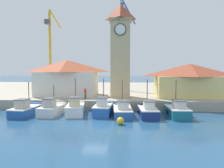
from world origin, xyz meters
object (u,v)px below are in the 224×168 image
Objects in this scene: fishing_boat_left_inner at (75,108)px; fishing_boat_center at (123,110)px; mooring_buoy at (120,121)px; fishing_boat_far_left at (26,110)px; fishing_boat_mid_left at (103,109)px; fishing_boat_right_inner at (177,111)px; port_crane_near at (122,56)px; port_crane_far at (51,58)px; warehouse_right at (190,80)px; fishing_boat_left_outer at (52,109)px; clock_tower at (120,48)px; fishing_boat_mid_right at (148,111)px; dock_worker_near_tower at (85,93)px; warehouse_left at (67,77)px.

fishing_boat_left_inner reaches higher than fishing_boat_center.
mooring_buoy is (5.68, -4.40, -0.42)m from fishing_boat_left_inner.
fishing_boat_far_left is 11.78m from fishing_boat_center.
fishing_boat_right_inner is (8.86, -0.36, -0.07)m from fishing_boat_mid_left.
port_crane_far is (-16.49, 4.95, -0.29)m from port_crane_near.
mooring_buoy is at bearing -58.62° from port_crane_far.
fishing_boat_center is 4.03m from mooring_buoy.
fishing_boat_center is (5.85, -0.38, -0.11)m from fishing_boat_left_inner.
fishing_boat_left_inner is 0.45× the size of warehouse_right.
fishing_boat_far_left is 12.21m from mooring_buoy.
fishing_boat_left_outer is 6.32m from fishing_boat_mid_left.
fishing_boat_mid_left reaches higher than fishing_boat_right_inner.
clock_tower is 14.11m from mooring_buoy.
fishing_boat_far_left is 9.39m from fishing_boat_mid_left.
dock_worker_near_tower is (-8.44, 5.27, 1.49)m from fishing_boat_mid_right.
fishing_boat_left_inner is at bearing -127.89° from clock_tower.
mooring_buoy is at bearing -130.31° from warehouse_right.
fishing_boat_right_inner is at bearing -0.59° from fishing_boat_left_outer.
fishing_boat_left_outer is (3.05, 0.49, 0.03)m from fishing_boat_far_left.
port_crane_near is at bearing 100.14° from fishing_boat_mid_right.
fishing_boat_left_inner reaches higher than fishing_boat_left_outer.
dock_worker_near_tower is at bearing 56.01° from fishing_boat_left_outer.
dock_worker_near_tower is at bearing -47.22° from warehouse_left.
fishing_boat_left_outer is 20.76m from warehouse_right.
fishing_boat_right_inner is 33.66m from port_crane_far.
fishing_boat_far_left is at bearing 162.06° from mooring_buoy.
clock_tower reaches higher than mooring_buoy.
warehouse_left reaches higher than mooring_buoy.
dock_worker_near_tower is (3.27, 4.85, 1.45)m from fishing_boat_left_outer.
clock_tower reaches higher than fishing_boat_mid_left.
fishing_boat_far_left is 5.96m from fishing_boat_left_inner.
fishing_boat_center is 0.55× the size of warehouse_left.
port_crane_near is at bearing 90.41° from mooring_buoy.
warehouse_right is 0.58× the size of port_crane_near.
fishing_boat_mid_left is 8.87m from fishing_boat_right_inner.
fishing_boat_center is 0.34× the size of clock_tower.
clock_tower is (1.96, 6.89, 7.97)m from fishing_boat_mid_left.
fishing_boat_right_inner is (6.45, 0.07, 0.05)m from fishing_boat_center.
port_crane_far reaches higher than mooring_buoy.
fishing_boat_left_inner is 4.92m from dock_worker_near_tower.
fishing_boat_mid_right is at bearing -49.84° from port_crane_far.
fishing_boat_center is 7.19× the size of mooring_buoy.
dock_worker_near_tower is at bearing 137.00° from fishing_boat_center.
warehouse_right is at bearing 22.80° from fishing_boat_left_outer.
fishing_boat_far_left is at bearing -139.81° from dock_worker_near_tower.
fishing_boat_far_left is 8.41m from dock_worker_near_tower.
fishing_boat_left_outer is at bearing -114.89° from port_crane_near.
mooring_buoy is (-10.35, -12.20, -3.58)m from warehouse_right.
clock_tower is at bearing -90.64° from port_crane_near.
mooring_buoy is at bearing -88.57° from clock_tower.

